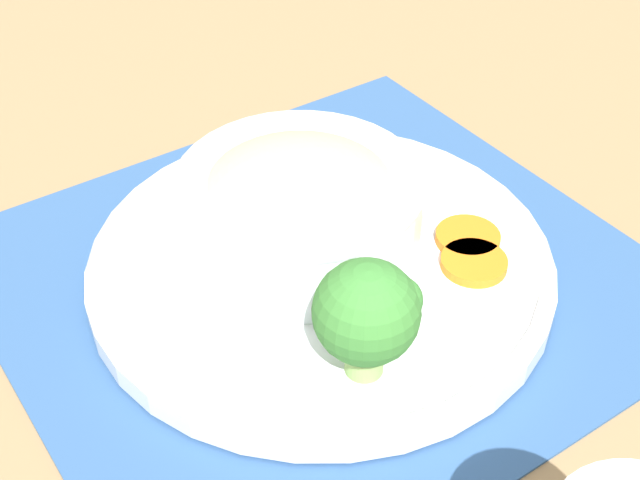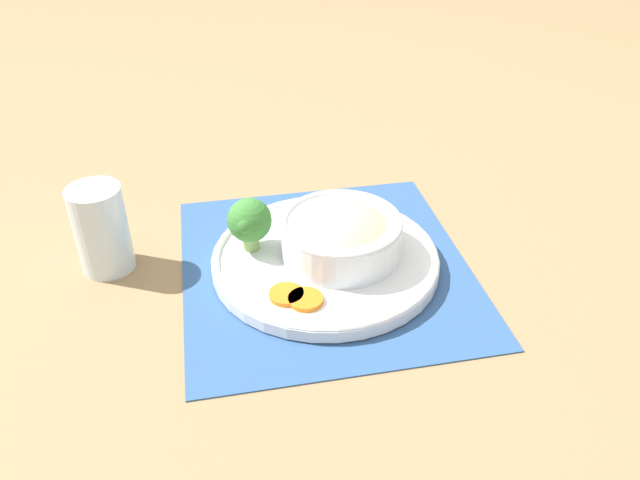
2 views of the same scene
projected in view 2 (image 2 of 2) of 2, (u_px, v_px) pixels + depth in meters
name	position (u px, v px, depth m)	size (l,w,h in m)	color
ground_plane	(325.00, 267.00, 0.85)	(4.00, 4.00, 0.00)	#8C704C
placemat	(325.00, 266.00, 0.84)	(0.44, 0.42, 0.00)	#2D5184
plate	(325.00, 258.00, 0.84)	(0.30, 0.30, 0.02)	silver
bowl	(341.00, 233.00, 0.82)	(0.16, 0.16, 0.06)	silver
broccoli_floret	(249.00, 221.00, 0.82)	(0.06, 0.06, 0.07)	#84AD5B
carrot_slice_near	(286.00, 294.00, 0.76)	(0.04, 0.04, 0.01)	orange
carrot_slice_middle	(306.00, 299.00, 0.75)	(0.04, 0.04, 0.01)	orange
water_glass	(102.00, 233.00, 0.82)	(0.07, 0.07, 0.12)	silver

